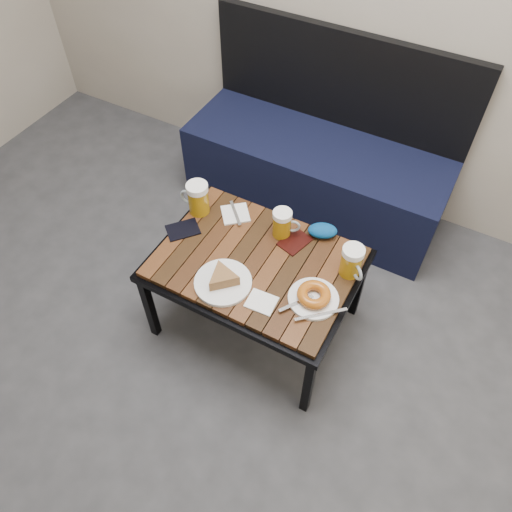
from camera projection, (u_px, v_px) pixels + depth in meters
The scene contains 13 objects.
ground at pixel (123, 478), 1.97m from camera, with size 4.00×4.00×0.00m, color #2D2D30.
bench at pixel (317, 168), 2.73m from camera, with size 1.40×0.50×0.95m.
cafe_table at pixel (256, 267), 2.10m from camera, with size 0.84×0.62×0.47m.
beer_mug_left at pixel (198, 198), 2.18m from camera, with size 0.14×0.10×0.15m.
beer_mug_centre at pixel (283, 223), 2.10m from camera, with size 0.13×0.10×0.13m.
beer_mug_right at pixel (352, 261), 1.97m from camera, with size 0.13×0.12×0.14m.
plate_pie at pixel (223, 280), 1.97m from camera, with size 0.23×0.23×0.06m.
plate_bagel at pixel (314, 296), 1.92m from camera, with size 0.24×0.23×0.05m.
napkin_left at pixel (235, 214), 2.23m from camera, with size 0.17×0.17×0.01m.
napkin_right at pixel (261, 302), 1.93m from camera, with size 0.12×0.10×0.01m.
passport_navy at pixel (183, 230), 2.17m from camera, with size 0.10×0.14×0.01m, color black.
passport_burgundy at pixel (295, 242), 2.12m from camera, with size 0.10×0.13×0.01m, color black.
knit_pouch at pixel (323, 231), 2.13m from camera, with size 0.13×0.08×0.05m, color navy.
Camera 1 is at (0.73, -0.25, 2.08)m, focal length 35.00 mm.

